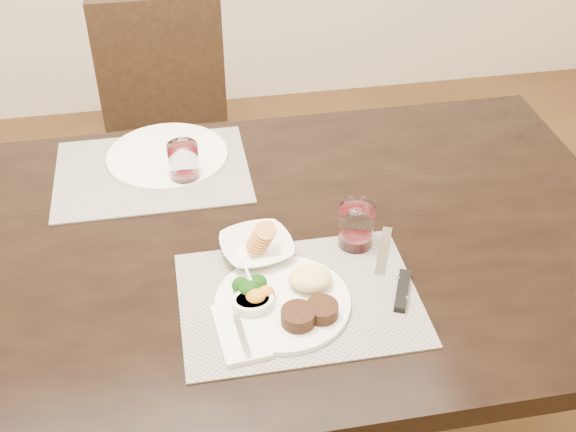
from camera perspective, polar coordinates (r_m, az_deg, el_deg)
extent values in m
cube|color=black|center=(1.55, -8.68, -3.24)|extent=(2.00, 1.00, 0.05)
cube|color=black|center=(2.30, 15.02, -0.72)|extent=(0.08, 0.08, 0.70)
cube|color=black|center=(2.41, -9.26, 4.57)|extent=(0.42, 0.42, 0.04)
cube|color=black|center=(2.41, -12.77, -2.72)|extent=(0.04, 0.04, 0.41)
cube|color=black|center=(2.41, -4.23, -1.77)|extent=(0.04, 0.04, 0.41)
cube|color=black|center=(2.69, -12.80, 2.19)|extent=(0.04, 0.04, 0.41)
cube|color=black|center=(2.69, -5.17, 3.04)|extent=(0.04, 0.04, 0.41)
cube|color=black|center=(2.46, -10.07, 11.73)|extent=(0.42, 0.04, 0.45)
cube|color=gray|center=(1.40, 0.89, -6.55)|extent=(0.46, 0.34, 0.00)
cube|color=gray|center=(1.77, -10.67, 3.47)|extent=(0.46, 0.34, 0.00)
cylinder|color=white|center=(1.39, -0.43, -6.84)|extent=(0.26, 0.26, 0.01)
cylinder|color=black|center=(1.33, 0.82, -7.94)|extent=(0.07, 0.07, 0.03)
cylinder|color=black|center=(1.35, 2.70, -7.43)|extent=(0.06, 0.06, 0.03)
ellipsoid|color=#D5BA7F|center=(1.40, 1.78, -4.93)|extent=(0.09, 0.07, 0.04)
ellipsoid|color=#15420C|center=(1.38, -3.09, -5.82)|extent=(0.04, 0.04, 0.03)
ellipsoid|color=#C17A18|center=(1.37, -2.56, -6.47)|extent=(0.04, 0.04, 0.03)
cube|color=white|center=(1.34, -3.75, -9.07)|extent=(0.10, 0.16, 0.01)
cube|color=silver|center=(1.32, -3.66, -9.40)|extent=(0.02, 0.11, 0.00)
cube|color=silver|center=(1.37, -3.83, -7.23)|extent=(0.02, 0.04, 0.00)
cube|color=silver|center=(1.52, 7.56, -2.71)|extent=(0.08, 0.15, 0.00)
cube|color=black|center=(1.43, 9.02, -5.83)|extent=(0.06, 0.11, 0.01)
imported|color=white|center=(1.49, -2.49, -2.57)|extent=(0.17, 0.17, 0.04)
cylinder|color=#AA6835|center=(1.47, -2.52, -1.84)|extent=(0.04, 0.05, 0.04)
cylinder|color=white|center=(1.37, -2.80, -7.00)|extent=(0.08, 0.08, 0.03)
cylinder|color=#0C3410|center=(1.36, -2.81, -6.70)|extent=(0.06, 0.06, 0.01)
cube|color=silver|center=(1.39, -3.15, -4.64)|extent=(0.01, 0.05, 0.04)
cylinder|color=silver|center=(1.50, 5.41, -0.70)|extent=(0.07, 0.07, 0.10)
cylinder|color=#3D050A|center=(1.52, 5.33, -1.81)|extent=(0.06, 0.06, 0.02)
cylinder|color=white|center=(1.81, -9.50, 4.72)|extent=(0.30, 0.30, 0.01)
cylinder|color=silver|center=(1.70, -8.24, 4.17)|extent=(0.07, 0.07, 0.10)
cylinder|color=#3D050A|center=(1.72, -8.13, 3.15)|extent=(0.06, 0.06, 0.02)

